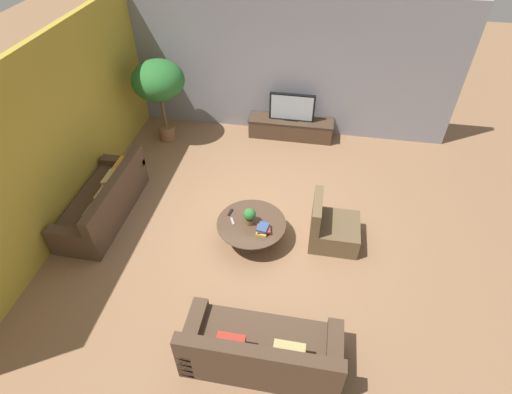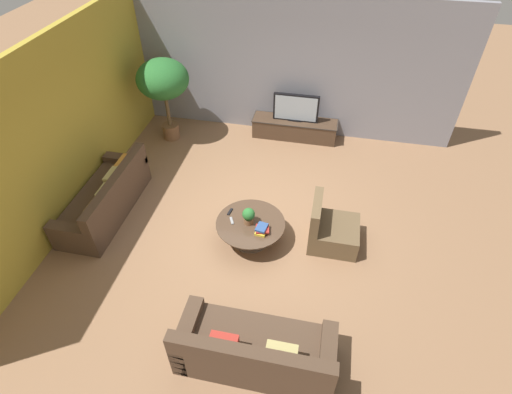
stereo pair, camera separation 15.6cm
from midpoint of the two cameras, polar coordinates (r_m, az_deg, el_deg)
name	(u,v)px [view 1 (the left image)]	position (r m, az deg, el deg)	size (l,w,h in m)	color
ground_plane	(254,224)	(7.11, -0.86, -3.93)	(24.00, 24.00, 0.00)	#8C6647
back_wall_stone	(281,67)	(8.93, 3.09, 18.08)	(7.40, 0.12, 3.00)	gray
side_wall_left	(64,129)	(7.51, -26.25, 8.72)	(0.12, 7.40, 3.00)	gold
media_console	(291,128)	(9.22, 4.49, 9.86)	(1.90, 0.50, 0.44)	#473323
television	(292,107)	(8.96, 4.66, 12.63)	(0.99, 0.13, 0.62)	black
coffee_table	(251,228)	(6.65, -1.33, -4.43)	(1.15, 1.15, 0.40)	#756656
couch_by_wall	(105,202)	(7.61, -21.34, -0.71)	(0.84, 2.13, 0.84)	#4C3828
couch_near_entry	(261,351)	(5.40, -0.12, -21.16)	(1.99, 0.84, 0.84)	#4C3828
armchair_wicker	(331,229)	(6.76, 10.06, -4.48)	(0.80, 0.76, 0.86)	brown
potted_palm_tall	(159,83)	(8.79, -14.26, 15.52)	(1.09, 1.09, 1.83)	brown
potted_plant_tabletop	(249,216)	(6.45, -1.63, -2.70)	(0.21, 0.21, 0.30)	brown
book_stack	(263,229)	(6.40, 0.32, -4.60)	(0.25, 0.25, 0.11)	gold
remote_black	(230,212)	(6.75, -4.35, -2.19)	(0.04, 0.16, 0.02)	black
remote_silver	(232,221)	(6.59, -4.05, -3.48)	(0.04, 0.16, 0.02)	gray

